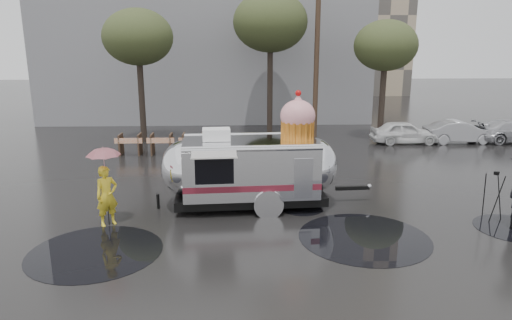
{
  "coord_description": "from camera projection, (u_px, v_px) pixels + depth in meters",
  "views": [
    {
      "loc": [
        -1.91,
        -11.6,
        5.12
      ],
      "look_at": [
        -1.32,
        2.59,
        1.53
      ],
      "focal_mm": 32.0,
      "sensor_mm": 36.0,
      "label": 1
    }
  ],
  "objects": [
    {
      "name": "grey_building",
      "position": [
        208.0,
        26.0,
        34.07
      ],
      "size": [
        22.0,
        12.0,
        13.0
      ],
      "primitive_type": "cube",
      "color": "slate",
      "rests_on": "ground"
    },
    {
      "name": "puddles",
      "position": [
        320.0,
        241.0,
        12.26
      ],
      "size": [
        14.42,
        5.58,
        0.01
      ],
      "color": "black",
      "rests_on": "ground"
    },
    {
      "name": "tree_right",
      "position": [
        386.0,
        46.0,
        24.17
      ],
      "size": [
        3.36,
        3.36,
        6.42
      ],
      "color": "#382D26",
      "rests_on": "ground"
    },
    {
      "name": "airstream_trailer",
      "position": [
        253.0,
        166.0,
        14.69
      ],
      "size": [
        7.11,
        2.96,
        3.83
      ],
      "rotation": [
        0.0,
        0.0,
        0.06
      ],
      "color": "silver",
      "rests_on": "ground"
    },
    {
      "name": "utility_pole",
      "position": [
        317.0,
        54.0,
        25.1
      ],
      "size": [
        1.6,
        0.28,
        9.0
      ],
      "color": "#473323",
      "rests_on": "ground"
    },
    {
      "name": "ground",
      "position": [
        308.0,
        236.0,
        12.57
      ],
      "size": [
        120.0,
        120.0,
        0.0
      ],
      "primitive_type": "plane",
      "color": "black",
      "rests_on": "ground"
    },
    {
      "name": "tree_mid",
      "position": [
        270.0,
        23.0,
        25.55
      ],
      "size": [
        4.2,
        4.2,
        8.03
      ],
      "color": "#382D26",
      "rests_on": "ground"
    },
    {
      "name": "tripod",
      "position": [
        494.0,
        191.0,
        13.61
      ],
      "size": [
        0.62,
        0.58,
        1.5
      ],
      "rotation": [
        0.0,
        0.0,
        0.4
      ],
      "color": "black",
      "rests_on": "ground"
    },
    {
      "name": "barricade_row",
      "position": [
        162.0,
        144.0,
        21.87
      ],
      "size": [
        4.3,
        0.8,
        1.0
      ],
      "color": "#473323",
      "rests_on": "ground"
    },
    {
      "name": "umbrella_pink",
      "position": [
        104.0,
        160.0,
        12.91
      ],
      "size": [
        1.17,
        1.17,
        2.35
      ],
      "color": "pink",
      "rests_on": "ground"
    },
    {
      "name": "person_left",
      "position": [
        107.0,
        196.0,
        13.17
      ],
      "size": [
        0.76,
        0.73,
        1.77
      ],
      "primitive_type": "imported",
      "rotation": [
        0.0,
        0.0,
        0.68
      ],
      "color": "yellow",
      "rests_on": "ground"
    },
    {
      "name": "tree_left",
      "position": [
        138.0,
        38.0,
        23.54
      ],
      "size": [
        3.64,
        3.64,
        6.95
      ],
      "color": "#382D26",
      "rests_on": "ground"
    },
    {
      "name": "parked_cars",
      "position": [
        492.0,
        129.0,
        24.49
      ],
      "size": [
        13.2,
        1.9,
        1.5
      ],
      "color": "silver",
      "rests_on": "ground"
    }
  ]
}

